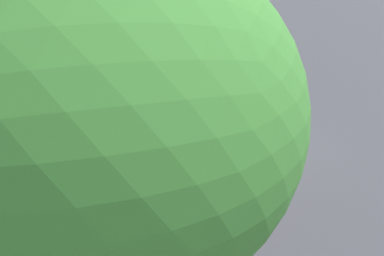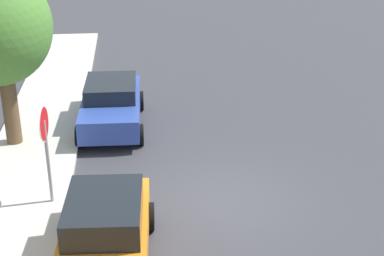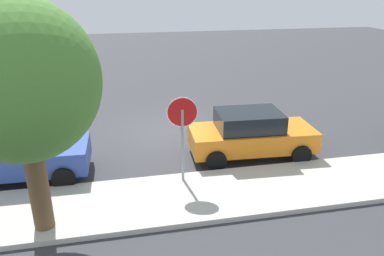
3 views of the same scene
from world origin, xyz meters
TOP-DOWN VIEW (x-y plane):
  - ground_plane at (0.00, 0.00)m, footprint 60.00×60.00m
  - sidewalk_curb at (0.00, 4.96)m, footprint 32.00×2.43m
  - stop_sign at (0.19, 4.12)m, footprint 0.84×0.10m
  - parked_car_orange at (-2.33, 2.74)m, footprint 4.10×2.10m
  - parked_car_blue at (4.88, 2.78)m, footprint 4.12×2.06m

SIDE VIEW (x-z plane):
  - ground_plane at x=0.00m, z-range 0.00..0.00m
  - sidewalk_curb at x=0.00m, z-range 0.00..0.14m
  - parked_car_blue at x=4.88m, z-range 0.03..1.48m
  - parked_car_orange at x=-2.33m, z-range 0.01..1.55m
  - stop_sign at x=0.19m, z-range 0.50..3.09m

